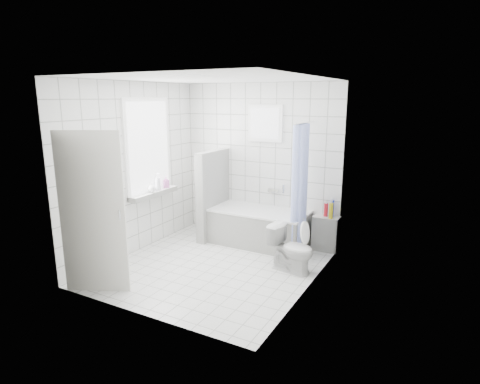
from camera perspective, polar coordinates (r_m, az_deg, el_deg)
The scene contains 19 objects.
ground at distance 5.86m, azimuth -3.72°, elevation -10.48°, with size 3.00×3.00×0.00m, color white.
ceiling at distance 5.37m, azimuth -4.15°, elevation 15.81°, with size 3.00×3.00×0.00m, color white.
wall_back at distance 6.77m, azimuth 2.85°, elevation 4.26°, with size 2.80×0.02×2.60m, color white.
wall_front at distance 4.31m, azimuth -14.58°, elevation -1.42°, with size 2.80×0.02×2.60m, color white.
wall_left at distance 6.32m, azimuth -14.76°, elevation 3.18°, with size 0.02×3.00×2.60m, color white.
wall_right at distance 4.89m, azimuth 10.13°, elevation 0.53°, with size 0.02×3.00×2.60m, color white.
window_left at distance 6.46m, azimuth -12.82°, elevation 6.21°, with size 0.01×0.90×1.40m, color white.
window_back at distance 6.61m, azimuth 3.54°, elevation 9.71°, with size 0.50×0.01×0.50m, color white.
window_sill at distance 6.56m, azimuth -12.19°, elevation -0.23°, with size 0.18×1.02×0.08m, color white.
door at distance 5.14m, azimuth -20.25°, elevation -2.92°, with size 0.04×0.80×2.00m, color silver.
bathtub at distance 6.60m, azimuth 2.74°, elevation -5.00°, with size 1.57×0.77×0.58m.
partition_wall at distance 6.83m, azimuth -3.85°, elevation -0.38°, with size 0.15×0.85×1.50m, color white.
tiled_ledge at distance 6.49m, azimuth 12.11°, elevation -5.77°, with size 0.40×0.24×0.55m, color white.
toilet at distance 5.64m, azimuth 7.38°, elevation -8.01°, with size 0.36×0.63×0.65m, color white.
curtain_rod at distance 5.98m, azimuth 9.19°, elevation 9.67°, with size 0.02×0.02×0.80m, color silver.
shower_curtain at distance 5.98m, azimuth 8.46°, elevation 0.98°, with size 0.14×0.48×1.78m, color #536AF5, non-canonical shape.
tub_faucet at distance 6.71m, azimuth 4.80°, elevation 0.23°, with size 0.18×0.06×0.06m, color silver.
sill_bottles at distance 6.59m, azimuth -11.72°, elevation 1.19°, with size 0.15×0.52×0.28m.
ledge_bottles at distance 6.35m, azimuth 12.65°, elevation -2.47°, with size 0.17×0.15×0.27m.
Camera 1 is at (2.86, -4.54, 2.37)m, focal length 30.00 mm.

